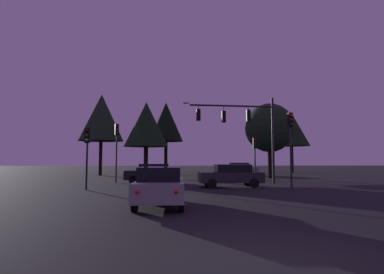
{
  "coord_description": "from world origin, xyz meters",
  "views": [
    {
      "loc": [
        -1.61,
        -5.57,
        1.76
      ],
      "look_at": [
        0.28,
        21.5,
        3.78
      ],
      "focal_mm": 29.9,
      "sensor_mm": 36.0,
      "label": 1
    }
  ],
  "objects_px": {
    "car_crossing_right": "(152,173)",
    "tree_left_far": "(166,122)",
    "tree_center_horizon": "(146,124)",
    "tree_lot_edge": "(101,118)",
    "traffic_light_median": "(87,146)",
    "traffic_light_far_side": "(117,141)",
    "tree_right_cluster": "(269,128)",
    "traffic_signal_mast_arm": "(244,123)",
    "traffic_light_corner_left": "(255,150)",
    "traffic_light_corner_right": "(291,135)",
    "car_crossing_left": "(231,175)",
    "car_far_lane": "(241,169)",
    "car_nearside_lane": "(160,186)",
    "tree_behind_sign": "(291,129)"
  },
  "relations": [
    {
      "from": "car_crossing_right",
      "to": "tree_left_far",
      "type": "height_order",
      "value": "tree_left_far"
    },
    {
      "from": "tree_center_horizon",
      "to": "tree_lot_edge",
      "type": "xyz_separation_m",
      "value": [
        -5.65,
        3.24,
        1.15
      ]
    },
    {
      "from": "car_crossing_right",
      "to": "traffic_light_median",
      "type": "bearing_deg",
      "value": -125.38
    },
    {
      "from": "traffic_light_far_side",
      "to": "tree_center_horizon",
      "type": "relative_size",
      "value": 0.57
    },
    {
      "from": "traffic_light_far_side",
      "to": "tree_right_cluster",
      "type": "distance_m",
      "value": 15.44
    },
    {
      "from": "traffic_signal_mast_arm",
      "to": "traffic_light_corner_left",
      "type": "xyz_separation_m",
      "value": [
        1.5,
        2.36,
        -2.03
      ]
    },
    {
      "from": "tree_left_far",
      "to": "traffic_light_corner_right",
      "type": "bearing_deg",
      "value": -71.32
    },
    {
      "from": "traffic_light_corner_right",
      "to": "traffic_light_far_side",
      "type": "distance_m",
      "value": 13.74
    },
    {
      "from": "car_crossing_left",
      "to": "tree_right_cluster",
      "type": "height_order",
      "value": "tree_right_cluster"
    },
    {
      "from": "traffic_light_median",
      "to": "tree_left_far",
      "type": "height_order",
      "value": "tree_left_far"
    },
    {
      "from": "car_crossing_right",
      "to": "tree_lot_edge",
      "type": "bearing_deg",
      "value": 116.28
    },
    {
      "from": "traffic_light_median",
      "to": "car_crossing_left",
      "type": "xyz_separation_m",
      "value": [
        9.09,
        1.43,
        -1.87
      ]
    },
    {
      "from": "traffic_light_corner_left",
      "to": "car_far_lane",
      "type": "distance_m",
      "value": 11.95
    },
    {
      "from": "tree_center_horizon",
      "to": "traffic_signal_mast_arm",
      "type": "bearing_deg",
      "value": -53.5
    },
    {
      "from": "traffic_light_median",
      "to": "traffic_light_far_side",
      "type": "height_order",
      "value": "traffic_light_far_side"
    },
    {
      "from": "traffic_signal_mast_arm",
      "to": "traffic_light_corner_right",
      "type": "distance_m",
      "value": 5.66
    },
    {
      "from": "traffic_light_corner_right",
      "to": "tree_left_far",
      "type": "height_order",
      "value": "tree_left_far"
    },
    {
      "from": "traffic_signal_mast_arm",
      "to": "traffic_light_corner_left",
      "type": "height_order",
      "value": "traffic_signal_mast_arm"
    },
    {
      "from": "car_nearside_lane",
      "to": "car_far_lane",
      "type": "height_order",
      "value": "same"
    },
    {
      "from": "car_crossing_right",
      "to": "tree_center_horizon",
      "type": "xyz_separation_m",
      "value": [
        -1.33,
        10.88,
        5.02
      ]
    },
    {
      "from": "traffic_light_median",
      "to": "car_nearside_lane",
      "type": "relative_size",
      "value": 0.87
    },
    {
      "from": "tree_behind_sign",
      "to": "tree_lot_edge",
      "type": "distance_m",
      "value": 27.61
    },
    {
      "from": "traffic_signal_mast_arm",
      "to": "tree_behind_sign",
      "type": "distance_m",
      "value": 25.53
    },
    {
      "from": "traffic_light_median",
      "to": "tree_center_horizon",
      "type": "relative_size",
      "value": 0.45
    },
    {
      "from": "car_nearside_lane",
      "to": "tree_behind_sign",
      "type": "bearing_deg",
      "value": 61.39
    },
    {
      "from": "traffic_light_corner_left",
      "to": "car_crossing_left",
      "type": "xyz_separation_m",
      "value": [
        -3.19,
        -5.64,
        -1.86
      ]
    },
    {
      "from": "traffic_signal_mast_arm",
      "to": "tree_right_cluster",
      "type": "relative_size",
      "value": 0.96
    },
    {
      "from": "traffic_light_corner_left",
      "to": "tree_behind_sign",
      "type": "height_order",
      "value": "tree_behind_sign"
    },
    {
      "from": "traffic_light_median",
      "to": "tree_right_cluster",
      "type": "relative_size",
      "value": 0.49
    },
    {
      "from": "tree_behind_sign",
      "to": "tree_center_horizon",
      "type": "xyz_separation_m",
      "value": [
        -20.9,
        -10.82,
        -0.7
      ]
    },
    {
      "from": "traffic_light_corner_right",
      "to": "traffic_light_far_side",
      "type": "height_order",
      "value": "traffic_light_far_side"
    },
    {
      "from": "traffic_light_far_side",
      "to": "tree_lot_edge",
      "type": "bearing_deg",
      "value": 107.3
    },
    {
      "from": "traffic_signal_mast_arm",
      "to": "traffic_light_corner_right",
      "type": "bearing_deg",
      "value": -71.97
    },
    {
      "from": "traffic_light_corner_right",
      "to": "traffic_light_median",
      "type": "bearing_deg",
      "value": 177.58
    },
    {
      "from": "tree_left_far",
      "to": "tree_center_horizon",
      "type": "relative_size",
      "value": 1.15
    },
    {
      "from": "tree_left_far",
      "to": "tree_center_horizon",
      "type": "xyz_separation_m",
      "value": [
        -2.12,
        -7.05,
        -1.14
      ]
    },
    {
      "from": "traffic_light_median",
      "to": "car_crossing_right",
      "type": "bearing_deg",
      "value": 54.62
    },
    {
      "from": "traffic_light_median",
      "to": "tree_right_cluster",
      "type": "xyz_separation_m",
      "value": [
        15.09,
        11.84,
        2.41
      ]
    },
    {
      "from": "car_far_lane",
      "to": "tree_left_far",
      "type": "relative_size",
      "value": 0.48
    },
    {
      "from": "car_crossing_right",
      "to": "tree_left_far",
      "type": "bearing_deg",
      "value": 87.46
    },
    {
      "from": "traffic_signal_mast_arm",
      "to": "car_nearside_lane",
      "type": "distance_m",
      "value": 13.98
    },
    {
      "from": "tree_behind_sign",
      "to": "tree_lot_edge",
      "type": "bearing_deg",
      "value": -164.06
    },
    {
      "from": "car_crossing_right",
      "to": "tree_behind_sign",
      "type": "bearing_deg",
      "value": 47.95
    },
    {
      "from": "traffic_signal_mast_arm",
      "to": "car_crossing_right",
      "type": "xyz_separation_m",
      "value": [
        -7.09,
        0.49,
        -3.89
      ]
    },
    {
      "from": "traffic_light_corner_left",
      "to": "car_nearside_lane",
      "type": "xyz_separation_m",
      "value": [
        -7.63,
        -14.3,
        -1.86
      ]
    },
    {
      "from": "traffic_light_corner_left",
      "to": "tree_left_far",
      "type": "height_order",
      "value": "tree_left_far"
    },
    {
      "from": "car_nearside_lane",
      "to": "tree_right_cluster",
      "type": "relative_size",
      "value": 0.57
    },
    {
      "from": "traffic_light_corner_right",
      "to": "traffic_light_median",
      "type": "height_order",
      "value": "traffic_light_corner_right"
    },
    {
      "from": "tree_behind_sign",
      "to": "tree_right_cluster",
      "type": "distance_m",
      "value": 17.19
    },
    {
      "from": "traffic_signal_mast_arm",
      "to": "tree_left_far",
      "type": "bearing_deg",
      "value": 108.86
    }
  ]
}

